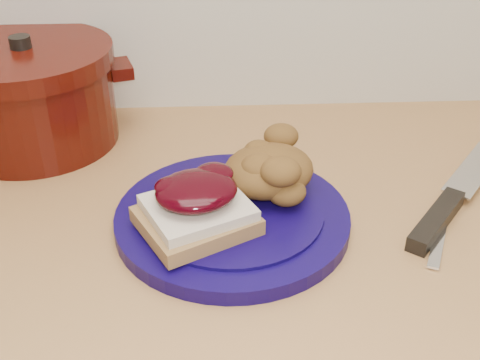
{
  "coord_description": "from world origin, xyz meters",
  "views": [
    {
      "loc": [
        -0.07,
        0.89,
        1.32
      ],
      "look_at": [
        -0.04,
        1.49,
        0.95
      ],
      "focal_mm": 45.0,
      "sensor_mm": 36.0,
      "label": 1
    }
  ],
  "objects_px": {
    "plate": "(232,218)",
    "pepper_grinder": "(13,113)",
    "butter_knife": "(441,226)",
    "chef_knife": "(450,202)",
    "dutch_oven": "(31,95)"
  },
  "relations": [
    {
      "from": "dutch_oven",
      "to": "pepper_grinder",
      "type": "bearing_deg",
      "value": -117.61
    },
    {
      "from": "plate",
      "to": "dutch_oven",
      "type": "height_order",
      "value": "dutch_oven"
    },
    {
      "from": "plate",
      "to": "pepper_grinder",
      "type": "height_order",
      "value": "pepper_grinder"
    },
    {
      "from": "chef_knife",
      "to": "dutch_oven",
      "type": "height_order",
      "value": "dutch_oven"
    },
    {
      "from": "plate",
      "to": "chef_knife",
      "type": "xyz_separation_m",
      "value": [
        0.27,
        0.02,
        0.0
      ]
    },
    {
      "from": "plate",
      "to": "pepper_grinder",
      "type": "bearing_deg",
      "value": 146.86
    },
    {
      "from": "butter_knife",
      "to": "pepper_grinder",
      "type": "xyz_separation_m",
      "value": [
        -0.54,
        0.21,
        0.06
      ]
    },
    {
      "from": "chef_knife",
      "to": "pepper_grinder",
      "type": "xyz_separation_m",
      "value": [
        -0.57,
        0.17,
        0.05
      ]
    },
    {
      "from": "butter_knife",
      "to": "chef_knife",
      "type": "bearing_deg",
      "value": -5.65
    },
    {
      "from": "chef_knife",
      "to": "pepper_grinder",
      "type": "distance_m",
      "value": 0.6
    },
    {
      "from": "plate",
      "to": "chef_knife",
      "type": "height_order",
      "value": "same"
    },
    {
      "from": "plate",
      "to": "pepper_grinder",
      "type": "distance_m",
      "value": 0.36
    },
    {
      "from": "plate",
      "to": "dutch_oven",
      "type": "xyz_separation_m",
      "value": [
        -0.28,
        0.23,
        0.06
      ]
    },
    {
      "from": "chef_knife",
      "to": "dutch_oven",
      "type": "relative_size",
      "value": 0.93
    },
    {
      "from": "plate",
      "to": "chef_knife",
      "type": "bearing_deg",
      "value": 4.19
    }
  ]
}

